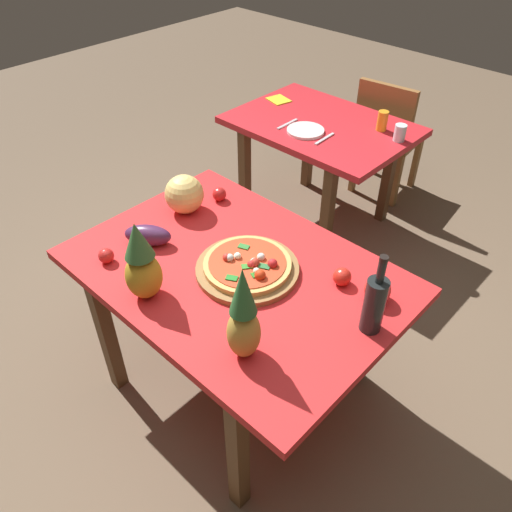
{
  "coord_description": "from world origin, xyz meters",
  "views": [
    {
      "loc": [
        1.1,
        -1.05,
        2.05
      ],
      "look_at": [
        0.05,
        0.07,
        0.77
      ],
      "focal_mm": 35.35,
      "sensor_mm": 36.0,
      "label": 1
    }
  ],
  "objects": [
    {
      "name": "tomato_near_board",
      "position": [
        -0.41,
        0.3,
        0.75
      ],
      "size": [
        0.07,
        0.07,
        0.07
      ],
      "primitive_type": "sphere",
      "color": "red",
      "rests_on": "display_table"
    },
    {
      "name": "melon",
      "position": [
        -0.46,
        0.13,
        0.81
      ],
      "size": [
        0.18,
        0.18,
        0.18
      ],
      "primitive_type": "sphere",
      "color": "#F1CC70",
      "rests_on": "display_table"
    },
    {
      "name": "knife_utensil",
      "position": [
        -0.43,
        1.14,
        0.72
      ],
      "size": [
        0.02,
        0.18,
        0.01
      ],
      "primitive_type": "cube",
      "rotation": [
        0.0,
        0.0,
        0.05
      ],
      "color": "silver",
      "rests_on": "background_table"
    },
    {
      "name": "pizza_board",
      "position": [
        0.05,
        0.02,
        0.73
      ],
      "size": [
        0.41,
        0.41,
        0.02
      ],
      "primitive_type": "cylinder",
      "color": "olive",
      "rests_on": "display_table"
    },
    {
      "name": "tomato_beside_pepper",
      "position": [
        0.36,
        0.22,
        0.76
      ],
      "size": [
        0.07,
        0.07,
        0.07
      ],
      "primitive_type": "sphere",
      "color": "red",
      "rests_on": "display_table"
    },
    {
      "name": "tomato_at_corner",
      "position": [
        -0.41,
        -0.33,
        0.75
      ],
      "size": [
        0.06,
        0.06,
        0.06
      ],
      "primitive_type": "sphere",
      "color": "red",
      "rests_on": "display_table"
    },
    {
      "name": "napkin_folded",
      "position": [
        -0.99,
        1.38,
        0.72
      ],
      "size": [
        0.17,
        0.15,
        0.01
      ],
      "primitive_type": "cube",
      "rotation": [
        0.0,
        0.0,
        -0.25
      ],
      "color": "yellow",
      "rests_on": "background_table"
    },
    {
      "name": "eggplant",
      "position": [
        -0.38,
        -0.14,
        0.77
      ],
      "size": [
        0.21,
        0.19,
        0.09
      ],
      "primitive_type": "ellipsoid",
      "rotation": [
        0.0,
        0.0,
        0.62
      ],
      "color": "#4A244A",
      "rests_on": "display_table"
    },
    {
      "name": "bell_pepper",
      "position": [
        0.5,
        0.24,
        0.77
      ],
      "size": [
        0.1,
        0.1,
        0.11
      ],
      "primitive_type": "ellipsoid",
      "color": "red",
      "rests_on": "display_table"
    },
    {
      "name": "background_table",
      "position": [
        -0.57,
        1.31,
        0.62
      ],
      "size": [
        1.07,
        0.77,
        0.72
      ],
      "color": "brown",
      "rests_on": "ground_plane"
    },
    {
      "name": "fork_utensil",
      "position": [
        -0.71,
        1.14,
        0.72
      ],
      "size": [
        0.02,
        0.18,
        0.01
      ],
      "primitive_type": "cube",
      "rotation": [
        0.0,
        0.0,
        0.01
      ],
      "color": "silver",
      "rests_on": "background_table"
    },
    {
      "name": "display_table",
      "position": [
        0.0,
        0.0,
        0.64
      ],
      "size": [
        1.32,
        0.92,
        0.72
      ],
      "color": "brown",
      "rests_on": "ground_plane"
    },
    {
      "name": "drinking_glass_juice",
      "position": [
        -0.26,
        1.47,
        0.78
      ],
      "size": [
        0.06,
        0.06,
        0.11
      ],
      "primitive_type": "cylinder",
      "color": "orange",
      "rests_on": "background_table"
    },
    {
      "name": "pineapple_left",
      "position": [
        0.32,
        -0.28,
        0.89
      ],
      "size": [
        0.11,
        0.11,
        0.38
      ],
      "color": "#B8933A",
      "rests_on": "display_table"
    },
    {
      "name": "pineapple_right",
      "position": [
        -0.14,
        -0.33,
        0.87
      ],
      "size": [
        0.14,
        0.14,
        0.33
      ],
      "color": "#B88921",
      "rests_on": "display_table"
    },
    {
      "name": "wine_bottle",
      "position": [
        0.57,
        0.1,
        0.84
      ],
      "size": [
        0.08,
        0.08,
        0.33
      ],
      "color": "black",
      "rests_on": "display_table"
    },
    {
      "name": "ground_plane",
      "position": [
        0.0,
        0.0,
        0.0
      ],
      "size": [
        10.0,
        10.0,
        0.0
      ],
      "primitive_type": "plane",
      "color": "brown"
    },
    {
      "name": "dinner_plate",
      "position": [
        -0.57,
        1.14,
        0.73
      ],
      "size": [
        0.22,
        0.22,
        0.02
      ],
      "primitive_type": "cylinder",
      "color": "white",
      "rests_on": "background_table"
    },
    {
      "name": "drinking_glass_water",
      "position": [
        -0.11,
        1.42,
        0.77
      ],
      "size": [
        0.07,
        0.07,
        0.09
      ],
      "primitive_type": "cylinder",
      "color": "silver",
      "rests_on": "background_table"
    },
    {
      "name": "dining_chair",
      "position": [
        -0.45,
        1.92,
        0.48
      ],
      "size": [
        0.44,
        0.44,
        0.85
      ],
      "rotation": [
        0.0,
        0.0,
        3.25
      ],
      "color": "olive",
      "rests_on": "ground_plane"
    },
    {
      "name": "pizza",
      "position": [
        0.05,
        0.02,
        0.76
      ],
      "size": [
        0.35,
        0.35,
        0.06
      ],
      "color": "#E3A858",
      "rests_on": "pizza_board"
    }
  ]
}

